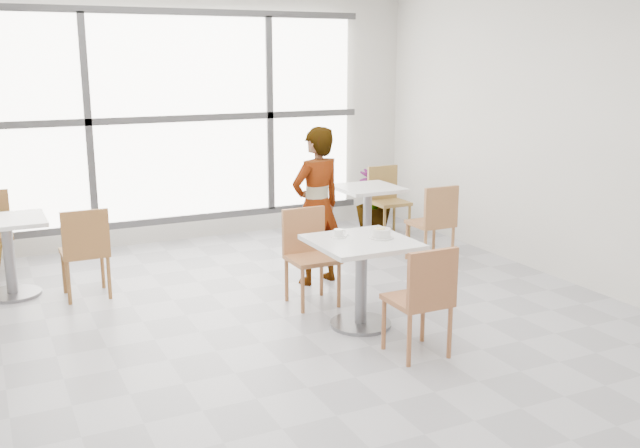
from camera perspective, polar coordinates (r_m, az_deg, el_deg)
name	(u,v)px	position (r m, az deg, el deg)	size (l,w,h in m)	color
floor	(304,335)	(5.92, -1.28, -8.85)	(7.00, 7.00, 0.00)	#9E9EA5
wall_back	(182,118)	(8.81, -10.97, 8.33)	(6.00, 6.00, 0.00)	silver
wall_right	(590,134)	(7.29, 20.76, 6.71)	(7.00, 7.00, 0.00)	silver
window	(183,118)	(8.75, -10.86, 8.30)	(4.60, 0.07, 2.52)	white
main_table	(361,266)	(5.95, 3.32, -3.40)	(0.80, 0.80, 0.75)	silver
chair_near	(424,295)	(5.38, 8.28, -5.60)	(0.42, 0.42, 0.87)	#A2623C
chair_far	(308,249)	(6.54, -0.93, -2.04)	(0.42, 0.42, 0.87)	#A0643B
oatmeal_bowl	(381,233)	(5.95, 4.89, -0.72)	(0.21, 0.21, 0.09)	silver
coffee_cup	(339,234)	(5.96, 1.52, -0.78)	(0.16, 0.13, 0.07)	white
person	(317,206)	(7.03, -0.27, 1.44)	(0.57, 0.38, 1.57)	black
bg_table_left	(8,246)	(7.31, -23.65, -1.63)	(0.70, 0.70, 0.75)	white
bg_table_right	(367,209)	(8.34, 3.81, 1.22)	(0.70, 0.70, 0.75)	silver
bg_chair_left_near	(85,247)	(6.96, -18.25, -1.77)	(0.42, 0.42, 0.87)	brown
bg_chair_right_near	(435,219)	(7.86, 9.16, 0.42)	(0.42, 0.42, 0.87)	#A0693E
bg_chair_right_far	(386,196)	(9.05, 5.33, 2.24)	(0.42, 0.42, 0.87)	olive
plant_right	(373,201)	(9.25, 4.29, 1.87)	(0.45, 0.45, 0.80)	#517B43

